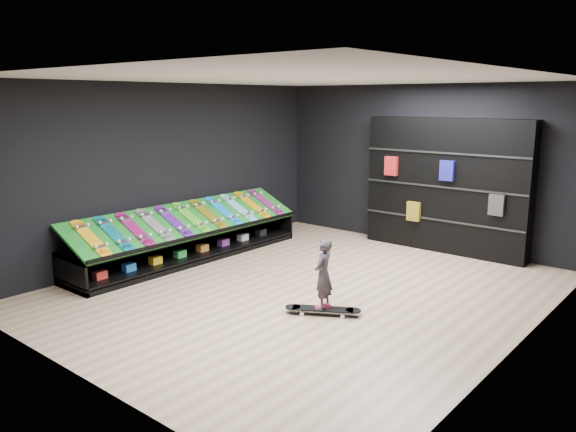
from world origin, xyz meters
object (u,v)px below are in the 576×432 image
Objects in this scene: back_shelving at (446,186)px; floor_skateboard at (323,311)px; child at (323,288)px; display_rack at (190,245)px.

floor_skateboard is (0.18, -3.94, -1.15)m from back_shelving.
back_shelving is at bearing 170.05° from child.
back_shelving reaches higher than display_rack.
floor_skateboard is at bearing -10.53° from display_rack.
child is at bearing -10.53° from display_rack.
child is (0.18, -3.94, -0.84)m from back_shelving.
floor_skateboard is at bearing -87.44° from back_shelving.
back_shelving is (3.14, 3.32, 0.95)m from display_rack.
display_rack is at bearing -113.04° from child.
floor_skateboard is (3.32, -0.62, -0.20)m from display_rack.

